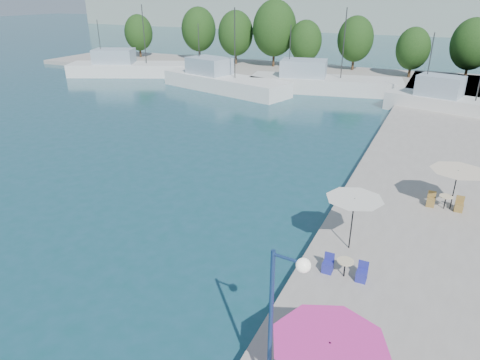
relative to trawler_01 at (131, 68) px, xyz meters
The scene contains 20 objects.
quay_far 26.21m from the trawler_01, 23.71° to the left, with size 90.00×16.00×0.60m, color gray.
hill_west 103.79m from the trawler_01, 88.90° to the left, with size 180.00×40.00×16.00m, color #909D92.
trawler_01 is the anchor object (origin of this frame).
trawler_02 17.26m from the trawler_01, 11.11° to the right, with size 18.30×9.28×10.20m.
trawler_03 28.53m from the trawler_01, ahead, with size 18.74×8.10×10.20m.
trawler_04 43.83m from the trawler_01, ahead, with size 14.31×6.80×10.20m.
tree_01 15.77m from the trawler_01, 122.43° to the left, with size 4.92×4.92×7.29m.
tree_02 15.97m from the trawler_01, 79.12° to the left, with size 5.82×5.82×8.61m.
tree_03 17.55m from the trawler_01, 50.37° to the left, with size 5.58×5.58×8.27m.
tree_04 22.51m from the trawler_01, 37.50° to the left, with size 6.68×6.68×9.89m.
tree_05 26.16m from the trawler_01, 29.46° to the left, with size 4.82×4.82×7.14m.
tree_06 33.39m from the trawler_01, 27.79° to the left, with size 5.23×5.23×7.74m.
tree_07 39.87m from the trawler_01, 18.56° to the left, with size 4.48×4.48×6.63m.
tree_08 47.06m from the trawler_01, 17.81° to the left, with size 5.33×5.33×7.89m.
umbrella_pink 58.76m from the trawler_01, 46.03° to the right, with size 3.29×3.29×2.11m.
umbrella_white 52.27m from the trawler_01, 40.57° to the right, with size 2.55×2.55×2.53m.
umbrella_cream 51.84m from the trawler_01, 32.31° to the right, with size 2.83×2.83×2.24m.
cafe_table_02 53.94m from the trawler_01, 42.18° to the right, with size 1.82×0.70×0.76m.
cafe_table_03 51.64m from the trawler_01, 32.63° to the right, with size 1.82×0.70×0.76m.
street_lamp 58.49m from the trawler_01, 47.30° to the right, with size 1.04×0.36×5.03m.
Camera 1 is at (10.39, 5.21, 11.40)m, focal length 32.00 mm.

